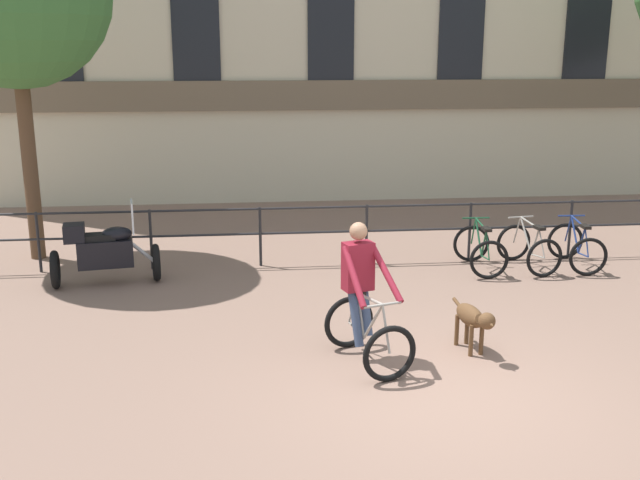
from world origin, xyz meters
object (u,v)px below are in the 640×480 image
cyclist_with_bike (364,300)px  parked_bicycle_mid_left (529,249)px  parked_bicycle_mid_right (577,247)px  parked_motorcycle (104,251)px  parked_bicycle_near_lamp (480,250)px  dog (474,319)px

cyclist_with_bike → parked_bicycle_mid_left: size_ratio=1.42×
parked_bicycle_mid_left → parked_bicycle_mid_right: 0.86m
parked_motorcycle → parked_bicycle_near_lamp: 6.26m
parked_bicycle_near_lamp → parked_bicycle_mid_left: 0.86m
cyclist_with_bike → parked_bicycle_near_lamp: size_ratio=1.51×
dog → parked_bicycle_mid_right: 4.54m
dog → parked_motorcycle: bearing=135.0°
parked_bicycle_mid_right → cyclist_with_bike: bearing=42.2°
dog → parked_bicycle_near_lamp: 3.67m
parked_bicycle_near_lamp → dog: bearing=72.1°
cyclist_with_bike → parked_bicycle_mid_left: (3.46, 3.53, -0.41)m
cyclist_with_bike → dog: 1.44m
parked_bicycle_mid_left → parked_bicycle_mid_right: (0.86, -0.00, -0.00)m
parked_bicycle_near_lamp → parked_bicycle_mid_right: same height
parked_bicycle_mid_right → dog: bearing=52.9°
dog → parked_bicycle_mid_right: parked_bicycle_mid_right is taller
parked_motorcycle → parked_bicycle_mid_right: bearing=-97.8°
parked_motorcycle → parked_bicycle_mid_right: parked_motorcycle is taller
parked_bicycle_mid_left → dog: bearing=51.0°
cyclist_with_bike → parked_bicycle_near_lamp: cyclist_with_bike is taller
dog → parked_bicycle_mid_right: (2.92, 3.47, -0.09)m
parked_bicycle_mid_left → parked_bicycle_mid_right: size_ratio=1.04×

